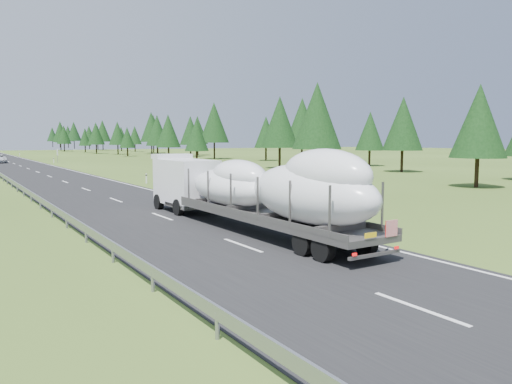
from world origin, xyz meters
TOP-DOWN VIEW (x-y plane):
  - ground at (0.00, 0.00)m, footprint 400.00×400.00m
  - road_surface at (0.00, 100.00)m, footprint 10.00×400.00m
  - marker_posts at (6.50, 155.00)m, footprint 0.13×350.08m
  - highway_sign at (7.20, 80.00)m, footprint 0.08×0.90m
  - tree_line_right at (39.39, 116.22)m, footprint 27.66×315.09m
  - boat_truck at (2.06, 2.80)m, footprint 2.70×18.43m

SIDE VIEW (x-z plane):
  - ground at x=0.00m, z-range 0.00..0.00m
  - road_surface at x=0.00m, z-range 0.00..0.02m
  - marker_posts at x=6.50m, z-range 0.04..1.04m
  - highway_sign at x=7.20m, z-range 0.51..3.11m
  - boat_truck at x=2.06m, z-range 0.08..4.07m
  - tree_line_right at x=39.39m, z-range 0.62..13.10m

